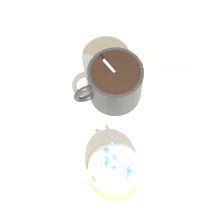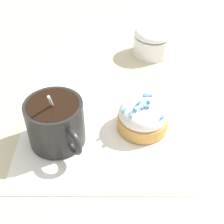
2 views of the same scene
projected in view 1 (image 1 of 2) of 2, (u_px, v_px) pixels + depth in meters
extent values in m
plane|color=#C6B793|center=(119.00, 132.00, 0.61)|extent=(3.00, 3.00, 0.00)
cube|color=white|center=(119.00, 132.00, 0.61)|extent=(0.29, 0.28, 0.00)
cylinder|color=black|center=(115.00, 83.00, 0.60)|extent=(0.09, 0.09, 0.07)
cylinder|color=black|center=(116.00, 74.00, 0.57)|extent=(0.08, 0.08, 0.01)
torus|color=black|center=(87.00, 94.00, 0.59)|extent=(0.03, 0.04, 0.04)
ellipsoid|color=silver|center=(101.00, 87.00, 0.62)|extent=(0.02, 0.03, 0.01)
cylinder|color=silver|center=(119.00, 78.00, 0.58)|extent=(0.01, 0.05, 0.09)
cylinder|color=#D19347|center=(113.00, 171.00, 0.57)|extent=(0.08, 0.08, 0.02)
ellipsoid|color=white|center=(113.00, 168.00, 0.55)|extent=(0.08, 0.08, 0.04)
cube|color=#4C99EA|center=(128.00, 176.00, 0.53)|extent=(0.01, 0.00, 0.00)
cube|color=#4C99EA|center=(114.00, 169.00, 0.53)|extent=(0.01, 0.01, 0.00)
cube|color=#4C99EA|center=(113.00, 144.00, 0.55)|extent=(0.01, 0.01, 0.00)
cube|color=#4C99EA|center=(130.00, 173.00, 0.53)|extent=(0.00, 0.01, 0.00)
cube|color=#4C99EA|center=(118.00, 159.00, 0.53)|extent=(0.01, 0.01, 0.00)
cube|color=#4C99EA|center=(114.00, 159.00, 0.53)|extent=(0.01, 0.01, 0.00)
cube|color=#4C99EA|center=(108.00, 161.00, 0.53)|extent=(0.01, 0.01, 0.00)
cube|color=#4C99EA|center=(128.00, 170.00, 0.53)|extent=(0.00, 0.01, 0.00)
cube|color=#4C99EA|center=(103.00, 148.00, 0.55)|extent=(0.00, 0.01, 0.00)
cube|color=#4C99EA|center=(107.00, 153.00, 0.54)|extent=(0.01, 0.01, 0.00)
cube|color=#4C99EA|center=(107.00, 165.00, 0.53)|extent=(0.01, 0.01, 0.00)
cube|color=#4C99EA|center=(94.00, 180.00, 0.53)|extent=(0.01, 0.01, 0.00)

